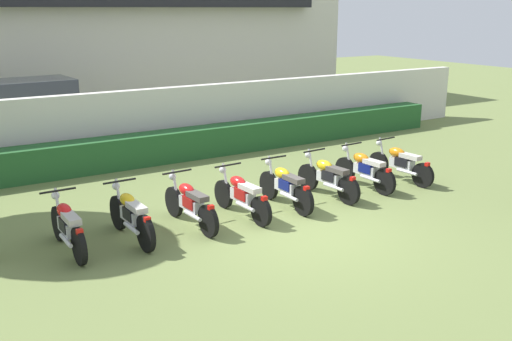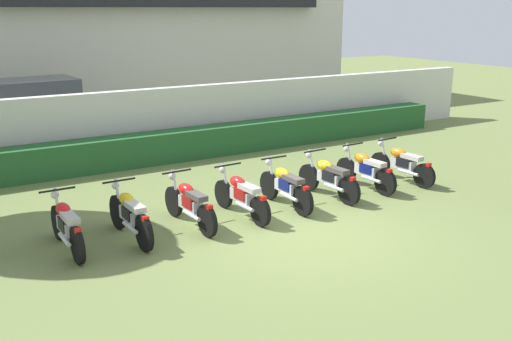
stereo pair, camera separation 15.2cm
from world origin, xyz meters
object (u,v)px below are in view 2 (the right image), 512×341
(motorcycle_in_row_3, at_px, (241,195))
(motorcycle_in_row_5, at_px, (329,177))
(parked_car, at_px, (35,111))
(motorcycle_in_row_0, at_px, (66,225))
(motorcycle_in_row_7, at_px, (402,163))
(motorcycle_in_row_1, at_px, (130,215))
(motorcycle_in_row_2, at_px, (190,203))
(motorcycle_in_row_4, at_px, (286,186))
(motorcycle_in_row_6, at_px, (366,170))

(motorcycle_in_row_3, height_order, motorcycle_in_row_5, motorcycle_in_row_5)
(parked_car, distance_m, motorcycle_in_row_0, 8.97)
(motorcycle_in_row_3, distance_m, motorcycle_in_row_5, 2.18)
(motorcycle_in_row_5, distance_m, motorcycle_in_row_7, 2.19)
(parked_car, bearing_deg, motorcycle_in_row_7, -57.20)
(motorcycle_in_row_1, height_order, motorcycle_in_row_2, motorcycle_in_row_1)
(motorcycle_in_row_1, relative_size, motorcycle_in_row_2, 0.99)
(motorcycle_in_row_1, xyz_separation_m, motorcycle_in_row_7, (6.59, 0.16, -0.02))
(motorcycle_in_row_2, xyz_separation_m, motorcycle_in_row_4, (2.11, -0.03, 0.00))
(motorcycle_in_row_3, bearing_deg, parked_car, 9.19)
(motorcycle_in_row_0, distance_m, motorcycle_in_row_1, 1.07)
(motorcycle_in_row_3, bearing_deg, motorcycle_in_row_0, 85.81)
(parked_car, height_order, motorcycle_in_row_6, parked_car)
(motorcycle_in_row_2, relative_size, motorcycle_in_row_3, 1.01)
(motorcycle_in_row_0, height_order, motorcycle_in_row_1, motorcycle_in_row_1)
(motorcycle_in_row_6, bearing_deg, motorcycle_in_row_2, 88.08)
(motorcycle_in_row_5, xyz_separation_m, motorcycle_in_row_7, (2.19, 0.07, -0.01))
(motorcycle_in_row_5, relative_size, motorcycle_in_row_6, 1.02)
(motorcycle_in_row_5, relative_size, motorcycle_in_row_7, 0.98)
(motorcycle_in_row_0, bearing_deg, motorcycle_in_row_1, -93.97)
(motorcycle_in_row_2, height_order, motorcycle_in_row_7, motorcycle_in_row_2)
(motorcycle_in_row_2, bearing_deg, motorcycle_in_row_1, 89.80)
(motorcycle_in_row_1, bearing_deg, parked_car, -3.35)
(motorcycle_in_row_0, distance_m, motorcycle_in_row_7, 7.66)
(motorcycle_in_row_0, distance_m, motorcycle_in_row_3, 3.29)
(motorcycle_in_row_3, relative_size, motorcycle_in_row_5, 1.01)
(motorcycle_in_row_2, relative_size, motorcycle_in_row_4, 1.04)
(motorcycle_in_row_5, bearing_deg, parked_car, 20.67)
(motorcycle_in_row_3, distance_m, motorcycle_in_row_7, 4.37)
(motorcycle_in_row_2, bearing_deg, motorcycle_in_row_3, -95.76)
(parked_car, xyz_separation_m, motorcycle_in_row_1, (-0.23, -8.91, -0.48))
(motorcycle_in_row_2, height_order, motorcycle_in_row_5, same)
(motorcycle_in_row_2, height_order, motorcycle_in_row_3, motorcycle_in_row_2)
(motorcycle_in_row_4, bearing_deg, motorcycle_in_row_2, 89.22)
(motorcycle_in_row_0, xyz_separation_m, motorcycle_in_row_4, (4.33, -0.02, -0.00))
(parked_car, height_order, motorcycle_in_row_5, parked_car)
(motorcycle_in_row_0, relative_size, motorcycle_in_row_3, 0.98)
(motorcycle_in_row_0, bearing_deg, parked_car, -9.24)
(motorcycle_in_row_6, height_order, motorcycle_in_row_7, motorcycle_in_row_6)
(parked_car, height_order, motorcycle_in_row_7, parked_car)
(motorcycle_in_row_1, bearing_deg, motorcycle_in_row_3, -91.50)
(motorcycle_in_row_3, height_order, motorcycle_in_row_7, motorcycle_in_row_3)
(motorcycle_in_row_4, bearing_deg, motorcycle_in_row_5, -87.05)
(motorcycle_in_row_1, xyz_separation_m, motorcycle_in_row_2, (1.16, 0.06, -0.01))
(motorcycle_in_row_4, relative_size, motorcycle_in_row_5, 0.99)
(parked_car, relative_size, motorcycle_in_row_6, 2.54)
(motorcycle_in_row_4, bearing_deg, motorcycle_in_row_7, -87.88)
(motorcycle_in_row_4, distance_m, motorcycle_in_row_6, 2.23)
(motorcycle_in_row_0, relative_size, motorcycle_in_row_5, 0.99)
(motorcycle_in_row_1, xyz_separation_m, motorcycle_in_row_6, (5.49, 0.16, -0.01))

